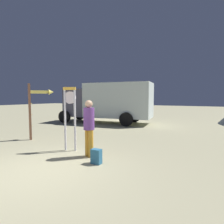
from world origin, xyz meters
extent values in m
plane|color=tan|center=(0.00, 0.00, 0.00)|extent=(80.00, 80.00, 0.00)
cylinder|color=white|center=(-0.67, 1.81, 1.06)|extent=(0.07, 0.07, 2.12)
cylinder|color=white|center=(-0.35, 1.94, 1.06)|extent=(0.07, 0.07, 2.12)
cube|color=yellow|center=(-0.51, 1.87, 2.17)|extent=(0.43, 0.23, 0.10)
cylinder|color=white|center=(-0.52, 1.90, 1.86)|extent=(0.41, 0.19, 0.42)
cube|color=black|center=(-0.53, 1.92, 1.86)|extent=(0.09, 0.05, 0.03)
cube|color=black|center=(-0.53, 1.92, 1.86)|extent=(0.13, 0.06, 0.12)
cube|color=brown|center=(-3.17, 2.32, 1.23)|extent=(0.14, 0.14, 2.46)
cube|color=#F6E061|center=(-2.91, 2.67, 2.11)|extent=(0.51, 0.65, 0.14)
cone|color=#F6E061|center=(-2.63, 3.05, 2.11)|extent=(0.33, 0.33, 0.25)
sphere|color=#FFE888|center=(-3.13, 2.39, 0.62)|extent=(0.04, 0.04, 0.04)
sphere|color=#FCDC95|center=(-3.13, 2.39, 1.11)|extent=(0.04, 0.04, 0.04)
sphere|color=#FFF183|center=(-3.13, 2.39, 1.60)|extent=(0.04, 0.04, 0.04)
sphere|color=#F8E28C|center=(-3.13, 2.39, 2.09)|extent=(0.04, 0.04, 0.04)
cylinder|color=gold|center=(0.39, 1.66, 0.43)|extent=(0.16, 0.16, 0.86)
cylinder|color=gold|center=(0.55, 1.60, 0.43)|extent=(0.16, 0.16, 0.86)
cylinder|color=#6F3E8F|center=(0.47, 1.63, 1.20)|extent=(0.34, 0.34, 0.68)
sphere|color=#DEAB82|center=(0.47, 1.63, 1.66)|extent=(0.24, 0.24, 0.24)
cube|color=teal|center=(1.02, 1.20, 0.21)|extent=(0.29, 0.18, 0.42)
cube|color=teal|center=(1.02, 1.31, 0.15)|extent=(0.20, 0.04, 0.18)
cube|color=silver|center=(-2.11, 8.82, 1.66)|extent=(4.90, 2.76, 2.41)
cube|color=#535063|center=(-5.27, 8.38, 1.47)|extent=(1.90, 2.24, 2.04)
cube|color=black|center=(-6.09, 8.27, 1.88)|extent=(0.26, 1.70, 0.90)
cylinder|color=black|center=(-6.02, 9.38, 0.45)|extent=(0.93, 0.37, 0.90)
cylinder|color=black|center=(-5.72, 7.22, 0.45)|extent=(0.93, 0.37, 0.90)
cylinder|color=black|center=(-1.36, 10.02, 0.45)|extent=(0.93, 0.37, 0.90)
cylinder|color=black|center=(-1.06, 7.86, 0.45)|extent=(0.93, 0.37, 0.90)
camera|label=1|loc=(3.88, -3.12, 1.87)|focal=30.07mm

